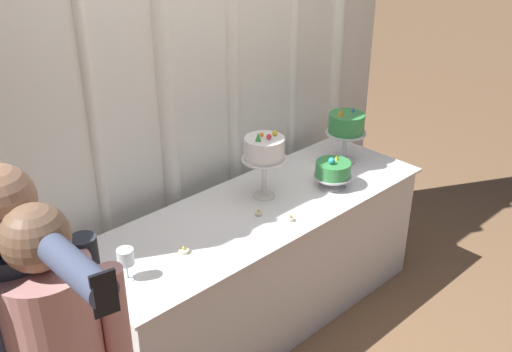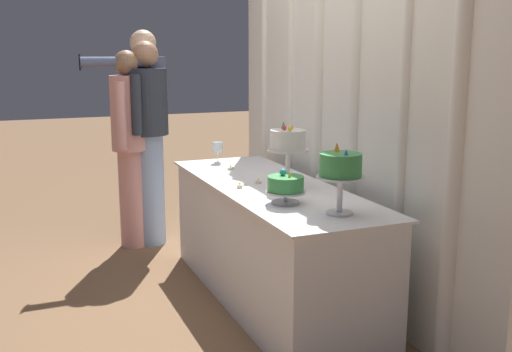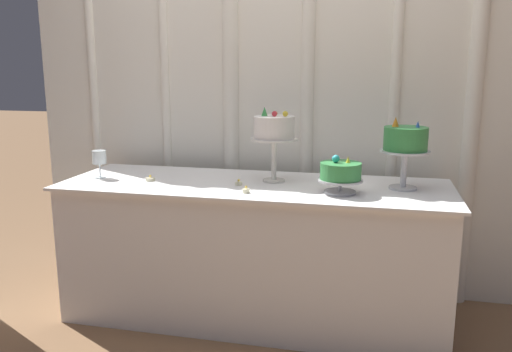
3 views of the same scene
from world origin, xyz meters
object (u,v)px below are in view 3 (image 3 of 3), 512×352
at_px(cake_display_rightmost, 405,142).
at_px(tealight_near_left, 239,183).
at_px(cake_display_leftmost, 274,130).
at_px(tealight_near_right, 246,191).
at_px(tealight_far_left, 150,179).
at_px(wine_glass, 99,158).
at_px(cake_display_center, 340,173).
at_px(cake_table, 254,251).

relative_size(cake_display_rightmost, tealight_near_left, 9.61).
distance_m(cake_display_leftmost, tealight_near_right, 0.41).
bearing_deg(tealight_far_left, tealight_near_left, 0.66).
xyz_separation_m(wine_glass, tealight_near_right, (0.90, -0.16, -0.10)).
bearing_deg(cake_display_leftmost, wine_glass, -172.75).
distance_m(cake_display_center, tealight_near_right, 0.48).
relative_size(cake_table, tealight_near_right, 55.69).
height_order(cake_table, tealight_near_left, tealight_near_left).
distance_m(cake_display_leftmost, tealight_far_left, 0.74).
xyz_separation_m(cake_display_center, tealight_near_right, (-0.46, -0.10, -0.09)).
bearing_deg(tealight_far_left, cake_display_rightmost, 4.72).
height_order(cake_display_leftmost, tealight_near_right, cake_display_leftmost).
xyz_separation_m(cake_display_leftmost, cake_display_rightmost, (0.69, -0.02, -0.04)).
height_order(tealight_far_left, tealight_near_right, tealight_near_right).
xyz_separation_m(cake_table, tealight_far_left, (-0.58, -0.06, 0.39)).
distance_m(wine_glass, tealight_far_left, 0.33).
xyz_separation_m(cake_display_center, cake_display_rightmost, (0.31, 0.17, 0.14)).
bearing_deg(tealight_near_right, cake_table, 92.28).
bearing_deg(cake_display_leftmost, cake_table, -143.57).
xyz_separation_m(cake_display_center, tealight_far_left, (-1.05, 0.05, -0.09)).
relative_size(cake_display_center, wine_glass, 1.42).
height_order(cake_table, cake_display_rightmost, cake_display_rightmost).
bearing_deg(tealight_near_left, cake_display_rightmost, 7.11).
xyz_separation_m(tealight_far_left, tealight_near_left, (0.51, 0.01, 0.00)).
distance_m(tealight_far_left, tealight_near_right, 0.61).
bearing_deg(cake_display_rightmost, cake_display_center, -152.00).
bearing_deg(tealight_near_right, cake_display_rightmost, 18.99).
bearing_deg(cake_display_rightmost, cake_table, -176.48).
distance_m(cake_display_center, cake_display_rightmost, 0.38).
relative_size(cake_display_leftmost, wine_glass, 2.60).
bearing_deg(wine_glass, tealight_near_right, -10.24).
bearing_deg(cake_table, tealight_near_right, -87.72).
bearing_deg(wine_glass, cake_table, 3.56).
relative_size(cake_table, tealight_far_left, 40.73).
xyz_separation_m(cake_display_rightmost, wine_glass, (-1.67, -0.10, -0.13)).
height_order(wine_glass, tealight_far_left, wine_glass).
xyz_separation_m(tealight_far_left, tealight_near_right, (0.59, -0.15, 0.00)).
height_order(cake_table, tealight_far_left, tealight_far_left).
height_order(cake_display_leftmost, cake_display_center, cake_display_leftmost).
relative_size(wine_glass, tealight_near_right, 4.18).
distance_m(tealight_near_left, tealight_near_right, 0.18).
bearing_deg(tealight_far_left, cake_display_center, -2.93).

